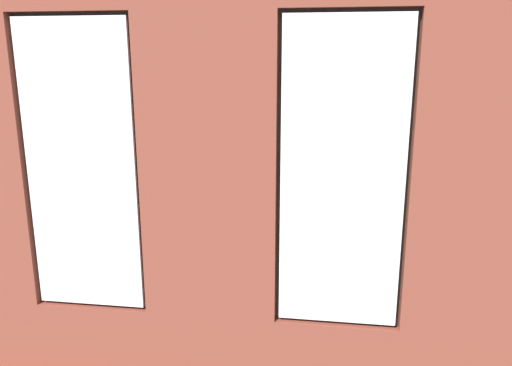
{
  "coord_description": "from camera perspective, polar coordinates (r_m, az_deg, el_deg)",
  "views": [
    {
      "loc": [
        -0.86,
        6.01,
        2.6
      ],
      "look_at": [
        -0.05,
        0.4,
        1.19
      ],
      "focal_mm": 35.0,
      "sensor_mm": 36.0,
      "label": 1
    }
  ],
  "objects": [
    {
      "name": "potted_plant_near_tv",
      "position": [
        5.66,
        -25.01,
        -6.93
      ],
      "size": [
        0.88,
        0.85,
        1.26
      ],
      "color": "beige",
      "rests_on": "ground_plane"
    },
    {
      "name": "table_plant_small",
      "position": [
        6.68,
        -2.17,
        -3.7
      ],
      "size": [
        0.18,
        0.18,
        0.28
      ],
      "color": "gray",
      "rests_on": "coffee_table"
    },
    {
      "name": "brick_wall_with_windows",
      "position": [
        3.68,
        -5.5,
        0.86
      ],
      "size": [
        6.15,
        0.3,
        3.56
      ],
      "color": "brown",
      "rests_on": "ground_plane"
    },
    {
      "name": "media_console",
      "position": [
        6.94,
        -23.62,
        -6.72
      ],
      "size": [
        1.25,
        0.42,
        0.57
      ],
      "primitive_type": "cube",
      "color": "black",
      "rests_on": "ground_plane"
    },
    {
      "name": "remote_gray",
      "position": [
        6.88,
        5.6,
        -4.45
      ],
      "size": [
        0.07,
        0.18,
        0.02
      ],
      "primitive_type": "cube",
      "rotation": [
        0.0,
        0.0,
        6.14
      ],
      "color": "#59595B",
      "rests_on": "coffee_table"
    },
    {
      "name": "remote_black",
      "position": [
        6.65,
        2.81,
        -5.06
      ],
      "size": [
        0.14,
        0.17,
        0.02
      ],
      "primitive_type": "cube",
      "rotation": [
        0.0,
        0.0,
        3.8
      ],
      "color": "black",
      "rests_on": "coffee_table"
    },
    {
      "name": "potted_plant_foreground_right",
      "position": [
        8.71,
        -14.14,
        1.66
      ],
      "size": [
        0.93,
        0.93,
        1.26
      ],
      "color": "gray",
      "rests_on": "ground_plane"
    },
    {
      "name": "papasan_chair",
      "position": [
        7.85,
        0.05,
        -1.93
      ],
      "size": [
        1.12,
        1.12,
        0.7
      ],
      "color": "olive",
      "rests_on": "ground_plane"
    },
    {
      "name": "coffee_table",
      "position": [
        6.79,
        1.92,
        -5.15
      ],
      "size": [
        1.55,
        0.82,
        0.42
      ],
      "color": "#A87547",
      "rests_on": "ground_plane"
    },
    {
      "name": "tv_flatscreen",
      "position": [
        6.76,
        -24.13,
        -1.69
      ],
      "size": [
        1.02,
        0.2,
        0.69
      ],
      "color": "black",
      "rests_on": "media_console"
    },
    {
      "name": "potted_plant_between_couches",
      "position": [
        4.62,
        4.05,
        -10.92
      ],
      "size": [
        0.83,
        0.73,
        1.26
      ],
      "color": "beige",
      "rests_on": "ground_plane"
    },
    {
      "name": "cup_ceramic",
      "position": [
        6.88,
        0.41,
        -4.09
      ],
      "size": [
        0.07,
        0.07,
        0.09
      ],
      "primitive_type": "cylinder",
      "color": "#33567F",
      "rests_on": "coffee_table"
    },
    {
      "name": "couch_by_window",
      "position": [
        4.97,
        -11.45,
        -13.48
      ],
      "size": [
        1.71,
        0.87,
        0.8
      ],
      "color": "black",
      "rests_on": "ground_plane"
    },
    {
      "name": "candle_jar",
      "position": [
        6.76,
        1.93,
        -4.26
      ],
      "size": [
        0.08,
        0.08,
        0.13
      ],
      "primitive_type": "cylinder",
      "color": "#B7333D",
      "rests_on": "coffee_table"
    },
    {
      "name": "couch_left",
      "position": [
        6.59,
        21.11,
        -7.14
      ],
      "size": [
        0.96,
        1.93,
        0.8
      ],
      "rotation": [
        0.0,
        0.0,
        1.52
      ],
      "color": "black",
      "rests_on": "ground_plane"
    },
    {
      "name": "white_wall_right",
      "position": [
        7.03,
        -25.51,
        5.95
      ],
      "size": [
        0.1,
        4.81,
        3.56
      ],
      "primitive_type": "cube",
      "color": "silver",
      "rests_on": "ground_plane"
    },
    {
      "name": "ground_plane",
      "position": [
        6.62,
        0.06,
        -9.59
      ],
      "size": [
        6.75,
        5.81,
        0.1
      ],
      "primitive_type": "cube",
      "color": "brown"
    }
  ]
}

